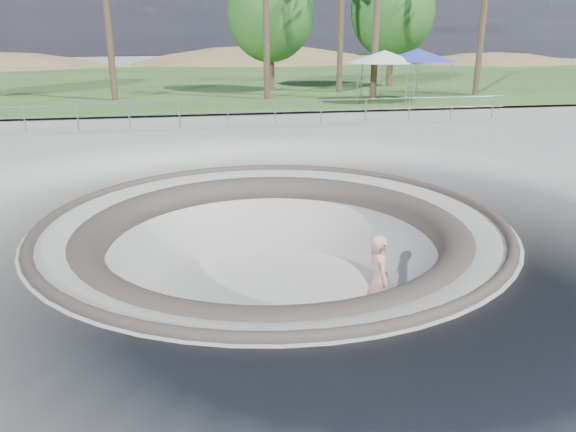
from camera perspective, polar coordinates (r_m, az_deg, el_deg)
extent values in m
plane|color=#A5A5A0|center=(12.42, -1.58, -0.48)|extent=(180.00, 180.00, 0.00)
torus|color=#A5A5A0|center=(13.21, -1.50, -8.72)|extent=(14.00, 14.00, 4.00)
cylinder|color=#A5A5A0|center=(13.18, -1.50, -8.52)|extent=(6.60, 6.60, 0.10)
torus|color=#443F36|center=(12.43, -1.58, -0.57)|extent=(10.24, 10.24, 0.24)
torus|color=#443F36|center=(12.58, -1.56, -2.42)|extent=(8.91, 8.91, 0.81)
cube|color=#2D5622|center=(45.81, -8.35, 13.45)|extent=(180.00, 36.00, 0.12)
ellipsoid|color=brown|center=(70.40, -27.22, 7.84)|extent=(50.40, 36.00, 23.40)
ellipsoid|color=brown|center=(73.26, -2.61, 9.04)|extent=(61.60, 44.00, 28.60)
ellipsoid|color=brown|center=(74.09, 19.80, 10.05)|extent=(42.00, 30.00, 19.50)
cylinder|color=gray|center=(23.86, -6.15, 11.43)|extent=(25.00, 0.05, 0.05)
cylinder|color=gray|center=(23.92, -6.11, 10.36)|extent=(25.00, 0.05, 0.05)
cube|color=#905C39|center=(12.10, 8.93, -10.71)|extent=(0.89, 0.52, 0.02)
cylinder|color=silver|center=(12.11, 8.92, -10.87)|extent=(0.10, 0.18, 0.04)
cylinder|color=silver|center=(12.11, 8.92, -10.87)|extent=(0.10, 0.18, 0.04)
cylinder|color=beige|center=(12.12, 8.91, -10.90)|extent=(0.07, 0.05, 0.07)
cylinder|color=beige|center=(12.12, 8.91, -10.90)|extent=(0.07, 0.05, 0.07)
cylinder|color=beige|center=(12.12, 8.91, -10.90)|extent=(0.07, 0.05, 0.07)
cylinder|color=beige|center=(12.12, 8.91, -10.90)|extent=(0.07, 0.05, 0.07)
imported|color=tan|center=(11.65, 9.16, -6.46)|extent=(0.49, 0.72, 1.96)
cylinder|color=gray|center=(30.00, 8.13, 12.97)|extent=(0.06, 0.06, 1.99)
cylinder|color=gray|center=(30.89, 12.71, 12.86)|extent=(0.06, 0.06, 1.99)
cylinder|color=gray|center=(32.40, 6.71, 13.41)|extent=(0.06, 0.06, 1.99)
cylinder|color=gray|center=(33.22, 11.00, 13.33)|extent=(0.06, 0.06, 1.99)
cube|color=silver|center=(31.53, 9.75, 15.12)|extent=(3.53, 3.53, 0.08)
cone|color=silver|center=(31.51, 9.78, 15.69)|extent=(4.96, 4.96, 0.63)
cylinder|color=gray|center=(30.59, 11.51, 12.95)|extent=(0.06, 0.06, 2.05)
cylinder|color=gray|center=(31.64, 16.01, 12.78)|extent=(0.06, 0.06, 2.05)
cylinder|color=gray|center=(33.01, 9.82, 13.42)|extent=(0.06, 0.06, 2.05)
cylinder|color=gray|center=(33.99, 14.07, 13.28)|extent=(0.06, 0.06, 2.05)
cube|color=#313DB1|center=(32.21, 13.00, 15.10)|extent=(3.59, 3.59, 0.08)
cone|color=#313DB1|center=(32.19, 13.04, 15.68)|extent=(5.19, 5.19, 0.65)
cylinder|color=brown|center=(33.35, -17.82, 18.05)|extent=(0.36, 0.36, 8.26)
cylinder|color=brown|center=(32.46, -2.26, 20.46)|extent=(0.36, 0.36, 10.06)
cylinder|color=brown|center=(36.26, 5.38, 18.67)|extent=(0.36, 0.36, 8.14)
cylinder|color=brown|center=(36.41, 19.35, 19.83)|extent=(0.36, 0.36, 10.74)
cylinder|color=brown|center=(36.85, -1.76, 15.88)|extent=(0.44, 0.44, 4.47)
ellipsoid|color=#2C561D|center=(36.82, -1.80, 19.86)|extent=(5.34, 4.86, 5.83)
cylinder|color=brown|center=(40.47, 10.38, 16.00)|extent=(0.44, 0.44, 4.72)
ellipsoid|color=#2C561D|center=(40.46, 10.61, 19.82)|extent=(5.64, 5.13, 6.15)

